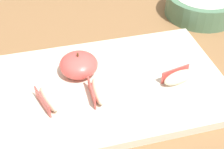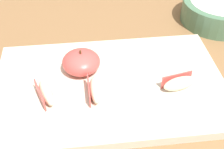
{
  "view_description": "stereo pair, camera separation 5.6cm",
  "coord_description": "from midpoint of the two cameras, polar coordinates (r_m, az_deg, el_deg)",
  "views": [
    {
      "loc": [
        -0.1,
        -0.43,
        1.18
      ],
      "look_at": [
        0.0,
        -0.03,
        0.81
      ],
      "focal_mm": 48.98,
      "sensor_mm": 36.0,
      "label": 1
    },
    {
      "loc": [
        -0.05,
        -0.44,
        1.18
      ],
      "look_at": [
        0.0,
        -0.03,
        0.81
      ],
      "focal_mm": 48.98,
      "sensor_mm": 36.0,
      "label": 2
    }
  ],
  "objects": [
    {
      "name": "ceramic_fruit_bowl",
      "position": [
        0.82,
        14.53,
        12.59
      ],
      "size": [
        0.18,
        0.18,
        0.06
      ],
      "color": "#4C7556",
      "rests_on": "dining_table"
    },
    {
      "name": "dining_table",
      "position": [
        0.67,
        -3.2,
        -7.69
      ],
      "size": [
        1.35,
        0.9,
        0.77
      ],
      "color": "brown",
      "rests_on": "ground_plane"
    },
    {
      "name": "apple_wedge_back",
      "position": [
        0.53,
        -5.73,
        -3.27
      ],
      "size": [
        0.02,
        0.06,
        0.03
      ],
      "color": "beige",
      "rests_on": "cutting_board"
    },
    {
      "name": "cutting_board",
      "position": [
        0.58,
        -2.76,
        -2.29
      ],
      "size": [
        0.43,
        0.27,
        0.02
      ],
      "color": "beige",
      "rests_on": "dining_table"
    },
    {
      "name": "apple_wedge_near_knife",
      "position": [
        0.57,
        9.57,
        -0.6
      ],
      "size": [
        0.07,
        0.03,
        0.03
      ],
      "color": "beige",
      "rests_on": "cutting_board"
    },
    {
      "name": "apple_half_skin_up",
      "position": [
        0.58,
        -8.98,
        1.71
      ],
      "size": [
        0.07,
        0.07,
        0.05
      ],
      "color": "#D14C47",
      "rests_on": "cutting_board"
    },
    {
      "name": "apple_wedge_front",
      "position": [
        0.54,
        -14.78,
        -4.6
      ],
      "size": [
        0.04,
        0.07,
        0.03
      ],
      "color": "beige",
      "rests_on": "cutting_board"
    }
  ]
}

